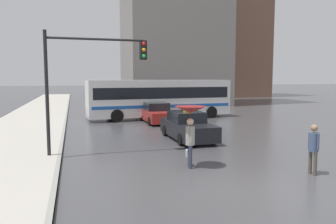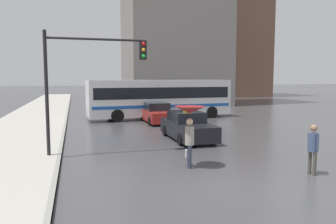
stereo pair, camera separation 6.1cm
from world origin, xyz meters
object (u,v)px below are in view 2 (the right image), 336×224
(city_bus, at_px, (160,97))
(taxi, at_px, (187,127))
(sedan_red, at_px, (157,113))
(pedestrian_with_umbrella, at_px, (190,118))
(pedestrian_man, at_px, (313,145))
(traffic_light, at_px, (90,69))

(city_bus, bearing_deg, taxi, -9.62)
(sedan_red, relative_size, pedestrian_with_umbrella, 1.94)
(sedan_red, distance_m, pedestrian_man, 14.39)
(sedan_red, bearing_deg, taxi, 89.26)
(taxi, relative_size, pedestrian_with_umbrella, 2.03)
(pedestrian_with_umbrella, height_order, traffic_light, traffic_light)
(sedan_red, distance_m, pedestrian_with_umbrella, 12.51)
(sedan_red, xyz_separation_m, pedestrian_with_umbrella, (-1.90, -12.31, 1.16))
(pedestrian_with_umbrella, bearing_deg, taxi, -8.55)
(taxi, bearing_deg, sedan_red, -90.74)
(pedestrian_man, height_order, traffic_light, traffic_light)
(city_bus, bearing_deg, pedestrian_with_umbrella, -14.43)
(traffic_light, bearing_deg, pedestrian_with_umbrella, -41.03)
(pedestrian_with_umbrella, bearing_deg, sedan_red, 1.34)
(pedestrian_man, bearing_deg, traffic_light, -128.14)
(city_bus, relative_size, traffic_light, 2.28)
(traffic_light, bearing_deg, pedestrian_man, -34.68)
(pedestrian_with_umbrella, bearing_deg, pedestrian_man, -107.94)
(taxi, relative_size, pedestrian_man, 2.66)
(sedan_red, relative_size, pedestrian_man, 2.55)
(city_bus, bearing_deg, pedestrian_man, -0.61)
(taxi, height_order, city_bus, city_bus)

